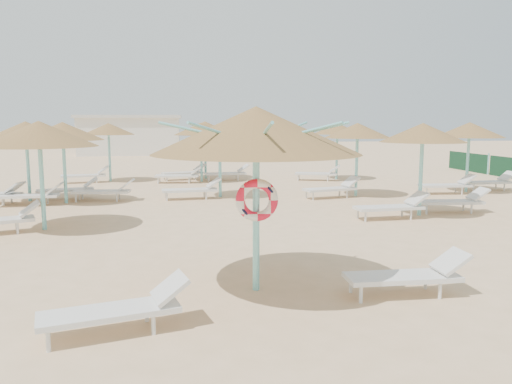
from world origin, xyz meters
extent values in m
plane|color=#E0B689|center=(0.00, 0.00, 0.00)|extent=(120.00, 120.00, 0.00)
cylinder|color=#7DD7D8|center=(-0.31, 0.01, 1.22)|extent=(0.11, 0.11, 2.44)
cone|color=olive|center=(-0.31, 0.01, 2.55)|extent=(3.25, 3.25, 0.73)
cylinder|color=#7DD7D8|center=(-0.31, 0.01, 2.29)|extent=(0.20, 0.20, 0.12)
cylinder|color=#7DD7D8|center=(0.43, 0.01, 2.50)|extent=(1.47, 0.04, 0.37)
cylinder|color=#7DD7D8|center=(0.21, 0.54, 2.50)|extent=(1.07, 1.07, 0.37)
cylinder|color=#7DD7D8|center=(-0.31, 0.76, 2.50)|extent=(0.04, 1.47, 0.37)
cylinder|color=#7DD7D8|center=(-0.84, 0.54, 2.50)|extent=(1.07, 1.07, 0.37)
cylinder|color=#7DD7D8|center=(-1.06, 0.01, 2.50)|extent=(1.47, 0.04, 0.37)
cylinder|color=#7DD7D8|center=(-0.84, -0.52, 2.50)|extent=(1.07, 1.07, 0.37)
cylinder|color=#7DD7D8|center=(-0.31, -0.74, 2.50)|extent=(0.04, 1.47, 0.37)
cylinder|color=#7DD7D8|center=(0.21, -0.52, 2.50)|extent=(1.07, 1.07, 0.37)
torus|color=red|center=(-0.31, -0.09, 1.47)|extent=(0.67, 0.15, 0.67)
cylinder|color=silver|center=(-3.03, -1.83, 0.13)|extent=(0.05, 0.05, 0.26)
cylinder|color=silver|center=(-3.15, -1.39, 0.13)|extent=(0.05, 0.05, 0.26)
cylinder|color=silver|center=(-1.84, -1.51, 0.13)|extent=(0.05, 0.05, 0.26)
cylinder|color=silver|center=(-1.96, -1.07, 0.13)|extent=(0.05, 0.05, 0.26)
cube|color=silver|center=(-2.38, -1.42, 0.29)|extent=(1.82, 1.00, 0.07)
cube|color=silver|center=(-1.63, -1.22, 0.51)|extent=(0.57, 0.64, 0.33)
cylinder|color=silver|center=(1.15, -0.80, 0.13)|extent=(0.06, 0.06, 0.26)
cylinder|color=silver|center=(1.15, -0.33, 0.13)|extent=(0.06, 0.06, 0.26)
cylinder|color=silver|center=(2.40, -0.80, 0.13)|extent=(0.06, 0.06, 0.26)
cylinder|color=silver|center=(2.40, -0.33, 0.13)|extent=(0.06, 0.06, 0.26)
cube|color=silver|center=(1.89, -0.57, 0.30)|extent=(1.76, 0.58, 0.07)
cube|color=silver|center=(2.68, -0.57, 0.52)|extent=(0.45, 0.56, 0.34)
cylinder|color=#7DD7D8|center=(-4.96, 5.24, 1.15)|extent=(0.11, 0.11, 2.30)
cone|color=olive|center=(-4.96, 5.24, 2.39)|extent=(2.79, 2.79, 0.63)
cylinder|color=#7DD7D8|center=(-4.96, 5.24, 2.15)|extent=(0.20, 0.20, 0.12)
cylinder|color=silver|center=(-5.45, 4.79, 0.14)|extent=(0.06, 0.06, 0.28)
cylinder|color=silver|center=(-5.62, 5.26, 0.14)|extent=(0.06, 0.06, 0.28)
cube|color=silver|center=(-5.26, 5.13, 0.56)|extent=(0.66, 0.73, 0.36)
cylinder|color=#7DD7D8|center=(-5.40, 9.50, 1.15)|extent=(0.11, 0.11, 2.30)
cone|color=olive|center=(-5.40, 9.50, 2.39)|extent=(2.63, 2.63, 0.59)
cylinder|color=#7DD7D8|center=(-5.40, 9.50, 2.15)|extent=(0.20, 0.20, 0.12)
cylinder|color=silver|center=(-7.31, 9.32, 0.14)|extent=(0.06, 0.06, 0.28)
cylinder|color=silver|center=(-5.94, 8.88, 0.14)|extent=(0.06, 0.06, 0.28)
cylinder|color=silver|center=(-5.96, 9.38, 0.14)|extent=(0.06, 0.06, 0.28)
cube|color=silver|center=(-6.50, 9.10, 0.32)|extent=(1.93, 0.70, 0.08)
cube|color=silver|center=(-5.65, 9.14, 0.56)|extent=(0.51, 0.62, 0.36)
cylinder|color=silver|center=(-5.11, 9.59, 0.14)|extent=(0.06, 0.06, 0.28)
cylinder|color=silver|center=(-5.09, 10.09, 0.14)|extent=(0.06, 0.06, 0.28)
cylinder|color=silver|center=(-3.76, 9.53, 0.14)|extent=(0.06, 0.06, 0.28)
cylinder|color=silver|center=(-3.74, 10.03, 0.14)|extent=(0.06, 0.06, 0.28)
cube|color=silver|center=(-4.30, 9.80, 0.32)|extent=(1.93, 0.70, 0.08)
cube|color=silver|center=(-3.45, 9.76, 0.56)|extent=(0.51, 0.62, 0.36)
cylinder|color=#7DD7D8|center=(-4.86, 15.65, 1.15)|extent=(0.11, 0.11, 2.30)
cone|color=olive|center=(-4.86, 15.65, 2.38)|extent=(2.31, 2.31, 0.52)
cylinder|color=#7DD7D8|center=(-4.86, 15.65, 2.15)|extent=(0.20, 0.20, 0.12)
cylinder|color=silver|center=(-6.70, 14.85, 0.14)|extent=(0.06, 0.06, 0.28)
cylinder|color=silver|center=(-6.79, 15.34, 0.14)|extent=(0.06, 0.06, 0.28)
cylinder|color=silver|center=(-5.37, 15.11, 0.14)|extent=(0.06, 0.06, 0.28)
cylinder|color=silver|center=(-5.47, 15.60, 0.14)|extent=(0.06, 0.06, 0.28)
cube|color=silver|center=(-5.96, 15.25, 0.32)|extent=(1.98, 0.98, 0.08)
cube|color=silver|center=(-5.13, 15.42, 0.56)|extent=(0.59, 0.68, 0.36)
cylinder|color=#7DD7D8|center=(-0.21, 10.19, 1.15)|extent=(0.11, 0.11, 2.30)
cone|color=olive|center=(-0.21, 10.19, 2.38)|extent=(2.36, 2.36, 0.53)
cylinder|color=#7DD7D8|center=(-0.21, 10.19, 2.15)|extent=(0.20, 0.20, 0.12)
cylinder|color=silver|center=(-2.08, 9.46, 0.14)|extent=(0.06, 0.06, 0.28)
cylinder|color=silver|center=(-2.13, 9.96, 0.14)|extent=(0.06, 0.06, 0.28)
cylinder|color=silver|center=(-0.74, 9.59, 0.14)|extent=(0.06, 0.06, 0.28)
cylinder|color=silver|center=(-0.79, 10.09, 0.14)|extent=(0.06, 0.06, 0.28)
cube|color=silver|center=(-1.31, 9.79, 0.32)|extent=(1.95, 0.80, 0.08)
cube|color=silver|center=(-0.47, 9.87, 0.56)|extent=(0.54, 0.64, 0.36)
cylinder|color=#7DD7D8|center=(-0.51, 16.23, 1.15)|extent=(0.11, 0.11, 2.30)
cone|color=olive|center=(-0.51, 16.23, 2.40)|extent=(2.86, 2.86, 0.64)
cylinder|color=#7DD7D8|center=(-0.51, 16.23, 2.15)|extent=(0.20, 0.20, 0.12)
cylinder|color=silver|center=(-2.31, 15.37, 0.14)|extent=(0.06, 0.06, 0.28)
cylinder|color=silver|center=(-2.45, 15.85, 0.14)|extent=(0.06, 0.06, 0.28)
cylinder|color=silver|center=(-1.01, 15.75, 0.14)|extent=(0.06, 0.06, 0.28)
cylinder|color=silver|center=(-1.15, 16.23, 0.14)|extent=(0.06, 0.06, 0.28)
cube|color=silver|center=(-1.61, 15.83, 0.32)|extent=(2.00, 1.13, 0.08)
cube|color=silver|center=(-0.79, 16.07, 0.56)|extent=(0.63, 0.71, 0.36)
cylinder|color=#7DD7D8|center=(5.25, 5.77, 1.15)|extent=(0.11, 0.11, 2.30)
cone|color=olive|center=(5.25, 5.77, 2.38)|extent=(2.41, 2.41, 0.54)
cylinder|color=#7DD7D8|center=(5.25, 5.77, 2.15)|extent=(0.20, 0.20, 0.12)
cylinder|color=silver|center=(3.37, 5.06, 0.14)|extent=(0.06, 0.06, 0.28)
cylinder|color=silver|center=(3.33, 5.56, 0.14)|extent=(0.06, 0.06, 0.28)
cylinder|color=silver|center=(4.72, 5.17, 0.14)|extent=(0.06, 0.06, 0.28)
cylinder|color=silver|center=(4.68, 5.66, 0.14)|extent=(0.06, 0.06, 0.28)
cube|color=silver|center=(4.15, 5.37, 0.32)|extent=(1.94, 0.76, 0.08)
cube|color=silver|center=(5.00, 5.44, 0.56)|extent=(0.53, 0.63, 0.36)
cylinder|color=silver|center=(5.53, 5.88, 0.14)|extent=(0.06, 0.06, 0.28)
cylinder|color=silver|center=(5.57, 6.38, 0.14)|extent=(0.06, 0.06, 0.28)
cylinder|color=silver|center=(6.88, 5.78, 0.14)|extent=(0.06, 0.06, 0.28)
cylinder|color=silver|center=(6.92, 6.28, 0.14)|extent=(0.06, 0.06, 0.28)
cube|color=silver|center=(6.35, 6.07, 0.32)|extent=(1.94, 0.76, 0.08)
cube|color=silver|center=(7.20, 6.01, 0.56)|extent=(0.53, 0.63, 0.36)
cylinder|color=#7DD7D8|center=(4.72, 9.76, 1.15)|extent=(0.11, 0.11, 2.30)
cone|color=olive|center=(4.72, 9.76, 2.38)|extent=(2.40, 2.40, 0.54)
cylinder|color=#7DD7D8|center=(4.72, 9.76, 2.15)|extent=(0.20, 0.20, 0.12)
cylinder|color=silver|center=(2.91, 8.92, 0.14)|extent=(0.06, 0.06, 0.28)
cylinder|color=silver|center=(2.79, 9.41, 0.14)|extent=(0.06, 0.06, 0.28)
cylinder|color=silver|center=(4.22, 9.25, 0.14)|extent=(0.06, 0.06, 0.28)
cylinder|color=silver|center=(4.10, 9.73, 0.14)|extent=(0.06, 0.06, 0.28)
cube|color=silver|center=(3.62, 9.36, 0.32)|extent=(1.99, 1.06, 0.08)
cube|color=silver|center=(4.45, 9.56, 0.56)|extent=(0.61, 0.70, 0.36)
cylinder|color=#7DD7D8|center=(5.61, 15.07, 1.15)|extent=(0.11, 0.11, 2.30)
cone|color=olive|center=(5.61, 15.07, 2.38)|extent=(2.29, 2.29, 0.51)
cylinder|color=#7DD7D8|center=(5.61, 15.07, 2.15)|extent=(0.20, 0.20, 0.12)
cylinder|color=silver|center=(3.67, 14.67, 0.14)|extent=(0.06, 0.06, 0.28)
cylinder|color=silver|center=(3.82, 15.15, 0.14)|extent=(0.06, 0.06, 0.28)
cylinder|color=silver|center=(4.96, 14.26, 0.14)|extent=(0.06, 0.06, 0.28)
cylinder|color=silver|center=(5.11, 14.74, 0.14)|extent=(0.06, 0.06, 0.28)
cube|color=silver|center=(4.51, 14.67, 0.32)|extent=(2.00, 1.16, 0.08)
cube|color=silver|center=(5.32, 14.41, 0.56)|extent=(0.64, 0.72, 0.36)
cylinder|color=#7DD7D8|center=(9.30, 10.17, 1.15)|extent=(0.11, 0.11, 2.30)
cone|color=olive|center=(9.30, 10.17, 2.39)|extent=(2.57, 2.57, 0.58)
cylinder|color=#7DD7D8|center=(9.30, 10.17, 2.15)|extent=(0.20, 0.20, 0.12)
cylinder|color=silver|center=(7.38, 9.57, 0.14)|extent=(0.06, 0.06, 0.28)
cylinder|color=silver|center=(7.41, 10.06, 0.14)|extent=(0.06, 0.06, 0.28)
cylinder|color=silver|center=(8.73, 9.48, 0.14)|extent=(0.06, 0.06, 0.28)
cylinder|color=silver|center=(8.76, 9.98, 0.14)|extent=(0.06, 0.06, 0.28)
cube|color=silver|center=(8.20, 9.77, 0.32)|extent=(1.93, 0.73, 0.08)
cube|color=silver|center=(9.05, 9.72, 0.56)|extent=(0.52, 0.63, 0.36)
cylinder|color=silver|center=(9.61, 10.17, 0.14)|extent=(0.06, 0.06, 0.28)
cylinder|color=silver|center=(9.58, 10.67, 0.14)|extent=(0.06, 0.06, 0.28)
cylinder|color=silver|center=(10.96, 10.25, 0.14)|extent=(0.06, 0.06, 0.28)
cylinder|color=silver|center=(10.93, 10.75, 0.14)|extent=(0.06, 0.06, 0.28)
cube|color=silver|center=(10.40, 10.47, 0.32)|extent=(1.93, 0.73, 0.08)
cube|color=silver|center=(11.25, 10.52, 0.56)|extent=(0.52, 0.63, 0.36)
cylinder|color=#7DD7D8|center=(-0.74, 14.99, 1.15)|extent=(0.11, 0.11, 2.30)
cone|color=olive|center=(-0.74, 14.99, 2.38)|extent=(2.43, 2.43, 0.55)
cylinder|color=#7DD7D8|center=(-0.74, 14.99, 2.15)|extent=(0.20, 0.20, 0.12)
cylinder|color=silver|center=(-2.65, 14.42, 0.14)|extent=(0.06, 0.06, 0.28)
cylinder|color=silver|center=(-2.61, 14.91, 0.14)|extent=(0.06, 0.06, 0.28)
cylinder|color=silver|center=(-1.31, 14.29, 0.14)|extent=(0.06, 0.06, 0.28)
cylinder|color=silver|center=(-1.26, 14.79, 0.14)|extent=(0.06, 0.06, 0.28)
cube|color=silver|center=(-1.84, 14.59, 0.32)|extent=(1.95, 0.79, 0.08)
cube|color=silver|center=(-0.99, 14.52, 0.56)|extent=(0.54, 0.64, 0.36)
cylinder|color=silver|center=(-0.41, 14.97, 0.14)|extent=(0.06, 0.06, 0.28)
cylinder|color=silver|center=(-0.45, 15.47, 0.14)|extent=(0.06, 0.06, 0.28)
cylinder|color=silver|center=(0.94, 15.09, 0.14)|extent=(0.06, 0.06, 0.28)
cylinder|color=silver|center=(0.89, 15.59, 0.14)|extent=(0.06, 0.06, 0.28)
cube|color=silver|center=(0.36, 15.29, 0.32)|extent=(1.95, 0.79, 0.08)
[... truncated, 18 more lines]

